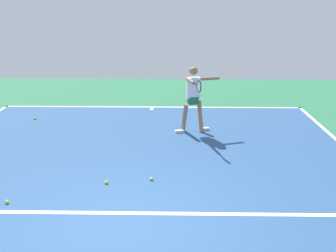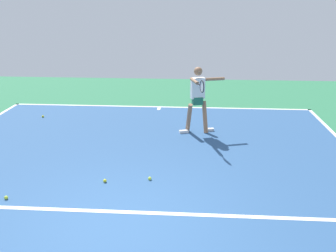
{
  "view_description": "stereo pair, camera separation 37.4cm",
  "coord_description": "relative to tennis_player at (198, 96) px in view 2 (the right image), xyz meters",
  "views": [
    {
      "loc": [
        -0.73,
        4.93,
        3.33
      ],
      "look_at": [
        -0.6,
        -2.23,
        0.9
      ],
      "focal_mm": 40.28,
      "sensor_mm": 36.0,
      "label": 1
    },
    {
      "loc": [
        -1.1,
        4.92,
        3.33
      ],
      "look_at": [
        -0.6,
        -2.23,
        0.9
      ],
      "focal_mm": 40.28,
      "sensor_mm": 36.0,
      "label": 2
    }
  ],
  "objects": [
    {
      "name": "tennis_ball_far_corner",
      "position": [
        3.34,
        3.73,
        -0.95
      ],
      "size": [
        0.07,
        0.07,
        0.07
      ],
      "primitive_type": "sphere",
      "color": "#C6E53D",
      "rests_on": "ground_plane"
    },
    {
      "name": "tennis_player",
      "position": [
        0.0,
        0.0,
        0.0
      ],
      "size": [
        1.14,
        1.29,
        1.73
      ],
      "rotation": [
        0.0,
        0.0,
        0.29
      ],
      "color": "#9E7051",
      "rests_on": "ground_plane"
    },
    {
      "name": "court_line_service",
      "position": [
        1.21,
        4.0,
        -0.98
      ],
      "size": [
        7.22,
        0.1,
        0.01
      ],
      "primitive_type": "cube",
      "color": "white",
      "rests_on": "ground_plane"
    },
    {
      "name": "tennis_ball_near_service_line",
      "position": [
        0.92,
        2.82,
        -0.95
      ],
      "size": [
        0.07,
        0.07,
        0.07
      ],
      "primitive_type": "sphere",
      "color": "#C6E53D",
      "rests_on": "ground_plane"
    },
    {
      "name": "court_surface",
      "position": [
        1.21,
        4.42,
        -0.98
      ],
      "size": [
        9.62,
        13.67,
        0.0
      ],
      "primitive_type": "cube",
      "color": "#2D5484",
      "rests_on": "ground_plane"
    },
    {
      "name": "court_line_baseline_near",
      "position": [
        1.21,
        -2.36,
        -0.98
      ],
      "size": [
        9.62,
        0.1,
        0.01
      ],
      "primitive_type": "cube",
      "color": "white",
      "rests_on": "ground_plane"
    },
    {
      "name": "tennis_ball_centre_court",
      "position": [
        4.54,
        -0.99,
        -0.95
      ],
      "size": [
        0.07,
        0.07,
        0.07
      ],
      "primitive_type": "sphere",
      "color": "yellow",
      "rests_on": "ground_plane"
    },
    {
      "name": "court_line_centre_mark",
      "position": [
        1.21,
        -2.16,
        -0.98
      ],
      "size": [
        0.1,
        0.3,
        0.01
      ],
      "primitive_type": "cube",
      "color": "white",
      "rests_on": "ground_plane"
    },
    {
      "name": "tennis_ball_by_baseline",
      "position": [
        1.77,
        2.97,
        -0.95
      ],
      "size": [
        0.07,
        0.07,
        0.07
      ],
      "primitive_type": "sphere",
      "color": "yellow",
      "rests_on": "ground_plane"
    },
    {
      "name": "ground_plane",
      "position": [
        1.21,
        4.42,
        -0.98
      ],
      "size": [
        22.61,
        22.61,
        0.0
      ],
      "primitive_type": "plane",
      "color": "#2D754C"
    }
  ]
}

